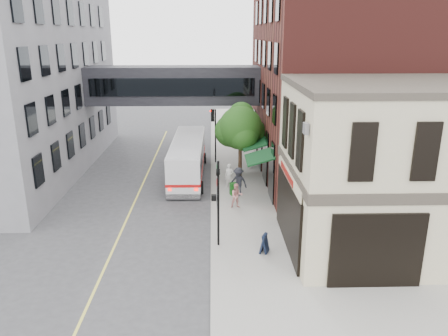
{
  "coord_description": "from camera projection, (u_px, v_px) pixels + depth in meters",
  "views": [
    {
      "loc": [
        0.12,
        -18.32,
        10.61
      ],
      "look_at": [
        0.75,
        4.31,
        3.58
      ],
      "focal_mm": 35.0,
      "sensor_mm": 36.0,
      "label": 1
    }
  ],
  "objects": [
    {
      "name": "brick_building",
      "position": [
        341.0,
        82.0,
        33.14
      ],
      "size": [
        13.76,
        18.0,
        14.0
      ],
      "color": "#4C1B17",
      "rests_on": "ground"
    },
    {
      "name": "pedestrian_b",
      "position": [
        237.0,
        196.0,
        27.07
      ],
      "size": [
        0.84,
        0.69,
        1.57
      ],
      "primitive_type": "imported",
      "rotation": [
        0.0,
        0.0,
        0.14
      ],
      "color": "#DC938E",
      "rests_on": "sidewalk_main"
    },
    {
      "name": "sandwich_board",
      "position": [
        264.0,
        243.0,
        21.6
      ],
      "size": [
        0.54,
        0.64,
        0.97
      ],
      "primitive_type": "cube",
      "rotation": [
        0.0,
        0.0,
        -0.43
      ],
      "color": "black",
      "rests_on": "sidewalk_main"
    },
    {
      "name": "skyway_bridge",
      "position": [
        174.0,
        85.0,
        35.8
      ],
      "size": [
        14.0,
        3.18,
        3.0
      ],
      "color": "black",
      "rests_on": "ground"
    },
    {
      "name": "sidewalk_main",
      "position": [
        237.0,
        174.0,
        34.03
      ],
      "size": [
        4.0,
        60.0,
        0.15
      ],
      "primitive_type": "cube",
      "color": "gray",
      "rests_on": "ground"
    },
    {
      "name": "pedestrian_a",
      "position": [
        229.0,
        176.0,
        30.72
      ],
      "size": [
        0.69,
        0.54,
        1.68
      ],
      "primitive_type": "imported",
      "rotation": [
        0.0,
        0.0,
        -0.24
      ],
      "color": "silver",
      "rests_on": "sidewalk_main"
    },
    {
      "name": "traffic_signal_near",
      "position": [
        218.0,
        193.0,
        21.66
      ],
      "size": [
        0.44,
        0.22,
        4.6
      ],
      "color": "black",
      "rests_on": "sidewalk_main"
    },
    {
      "name": "lane_marking",
      "position": [
        138.0,
        194.0,
        30.04
      ],
      "size": [
        0.12,
        40.0,
        0.01
      ],
      "primitive_type": "cube",
      "color": "#D8CC4C",
      "rests_on": "ground"
    },
    {
      "name": "pedestrian_c",
      "position": [
        238.0,
        181.0,
        29.1
      ],
      "size": [
        1.44,
        1.25,
        1.93
      ],
      "primitive_type": "imported",
      "rotation": [
        0.0,
        0.0,
        -0.53
      ],
      "color": "black",
      "rests_on": "sidewalk_main"
    },
    {
      "name": "traffic_signal_far",
      "position": [
        214.0,
        125.0,
        35.87
      ],
      "size": [
        0.53,
        0.28,
        4.5
      ],
      "color": "black",
      "rests_on": "sidewalk_main"
    },
    {
      "name": "ground",
      "position": [
        211.0,
        267.0,
        20.63
      ],
      "size": [
        120.0,
        120.0,
        0.0
      ],
      "primitive_type": "plane",
      "color": "#38383A",
      "rests_on": "ground"
    },
    {
      "name": "corner_building",
      "position": [
        392.0,
        168.0,
        21.53
      ],
      "size": [
        10.19,
        8.12,
        8.45
      ],
      "color": "beige",
      "rests_on": "ground"
    },
    {
      "name": "bus",
      "position": [
        188.0,
        157.0,
        33.24
      ],
      "size": [
        2.66,
        10.52,
        2.82
      ],
      "color": "silver",
      "rests_on": "ground"
    },
    {
      "name": "newspaper_box",
      "position": [
        233.0,
        189.0,
        29.32
      ],
      "size": [
        0.52,
        0.49,
        0.83
      ],
      "primitive_type": "cube",
      "rotation": [
        0.0,
        0.0,
        0.35
      ],
      "color": "#125314",
      "rests_on": "sidewalk_main"
    },
    {
      "name": "street_tree",
      "position": [
        240.0,
        128.0,
        32.14
      ],
      "size": [
        3.8,
        3.2,
        5.6
      ],
      "color": "#382619",
      "rests_on": "sidewalk_main"
    },
    {
      "name": "street_sign_pole",
      "position": [
        217.0,
        181.0,
        26.75
      ],
      "size": [
        0.08,
        0.75,
        3.0
      ],
      "color": "gray",
      "rests_on": "sidewalk_main"
    }
  ]
}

